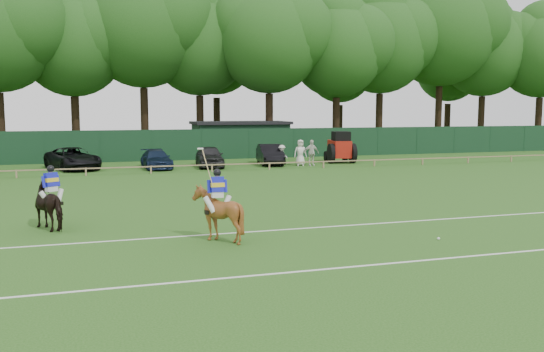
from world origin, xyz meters
name	(u,v)px	position (x,y,z in m)	size (l,w,h in m)	color
ground	(283,224)	(0.00, 0.00, 0.00)	(160.00, 160.00, 0.00)	#1E4C14
horse_dark	(52,205)	(-7.96, 1.61, 0.83)	(0.90, 1.97, 1.66)	black
horse_chestnut	(218,214)	(-2.85, -1.96, 0.88)	(1.42, 1.60, 1.76)	brown
suv_black	(73,159)	(-7.88, 22.17, 0.75)	(2.50, 5.42, 1.51)	black
sedan_navy	(156,159)	(-2.32, 21.10, 0.64)	(1.80, 4.42, 1.28)	#111E38
hatch_grey	(209,156)	(1.42, 20.99, 0.76)	(1.80, 4.48, 1.52)	#28282A
estate_black	(270,154)	(6.12, 21.45, 0.76)	(1.60, 4.59, 1.51)	black
spectator_left	(282,155)	(6.70, 20.39, 0.76)	(0.98, 0.56, 1.52)	silver
spectator_mid	(311,153)	(8.72, 19.64, 0.95)	(1.12, 0.46, 1.91)	silver
spectator_right	(300,153)	(7.99, 19.98, 0.95)	(0.93, 0.61, 1.91)	silver
rider_dark	(51,184)	(-7.96, 1.60, 1.57)	(0.86, 0.63, 1.41)	silver
rider_chestnut	(217,189)	(-2.85, -1.97, 1.66)	(0.94, 0.59, 2.05)	silver
polo_ball	(439,239)	(3.91, -3.94, 0.04)	(0.09, 0.09, 0.09)	silver
pitch_lines	(320,245)	(0.00, -3.50, 0.01)	(60.00, 5.10, 0.01)	silver
pitch_rail	(197,165)	(0.00, 18.00, 0.45)	(62.10, 0.10, 0.50)	#997F5B
perimeter_fence	(177,145)	(0.00, 27.00, 1.25)	(92.08, 0.08, 2.50)	#14351E
utility_shed	(240,138)	(6.00, 30.00, 1.54)	(8.40, 4.40, 3.04)	#14331E
tree_row	(187,153)	(2.00, 35.00, 0.00)	(96.00, 12.00, 21.00)	#26561C
tractor	(340,148)	(11.76, 21.34, 1.14)	(2.30, 3.11, 2.42)	#A91A0F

